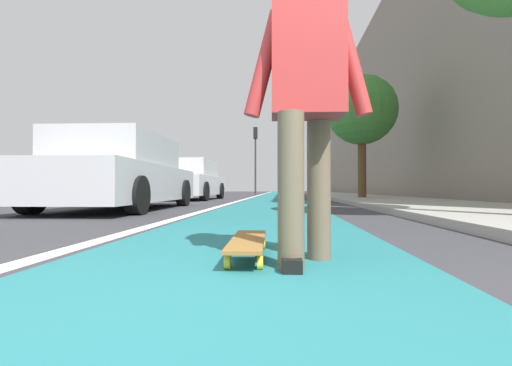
# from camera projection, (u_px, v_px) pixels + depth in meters

# --- Properties ---
(ground_plane) EXTENTS (80.00, 80.00, 0.00)m
(ground_plane) POSITION_uv_depth(u_px,v_px,m) (274.00, 202.00, 10.80)
(ground_plane) COLOR #38383D
(bike_lane_paint) EXTENTS (56.00, 2.12, 0.00)m
(bike_lane_paint) POSITION_uv_depth(u_px,v_px,m) (279.00, 194.00, 24.76)
(bike_lane_paint) COLOR #237075
(bike_lane_paint) RESTS_ON ground
(lane_stripe_white) EXTENTS (52.00, 0.16, 0.01)m
(lane_stripe_white) POSITION_uv_depth(u_px,v_px,m) (258.00, 195.00, 20.86)
(lane_stripe_white) COLOR silver
(lane_stripe_white) RESTS_ON ground
(sidewalk_curb) EXTENTS (52.00, 3.20, 0.10)m
(sidewalk_curb) POSITION_uv_depth(u_px,v_px,m) (344.00, 195.00, 18.51)
(sidewalk_curb) COLOR #9E9B93
(sidewalk_curb) RESTS_ON ground
(building_facade) EXTENTS (40.00, 1.20, 10.80)m
(building_facade) POSITION_uv_depth(u_px,v_px,m) (375.00, 113.00, 22.37)
(building_facade) COLOR gray
(building_facade) RESTS_ON ground
(skateboard) EXTENTS (0.85, 0.22, 0.11)m
(skateboard) POSITION_uv_depth(u_px,v_px,m) (248.00, 242.00, 2.07)
(skateboard) COLOR yellow
(skateboard) RESTS_ON ground
(skater_person) EXTENTS (0.47, 0.72, 1.64)m
(skater_person) POSITION_uv_depth(u_px,v_px,m) (307.00, 96.00, 1.91)
(skater_person) COLOR brown
(skater_person) RESTS_ON ground
(parked_car_near) EXTENTS (4.64, 2.08, 1.47)m
(parked_car_near) POSITION_uv_depth(u_px,v_px,m) (121.00, 174.00, 6.87)
(parked_car_near) COLOR #B7B7BC
(parked_car_near) RESTS_ON ground
(parked_car_mid) EXTENTS (4.29, 2.02, 1.49)m
(parked_car_mid) POSITION_uv_depth(u_px,v_px,m) (191.00, 181.00, 12.94)
(parked_car_mid) COLOR silver
(parked_car_mid) RESTS_ON ground
(traffic_light) EXTENTS (0.33, 0.28, 4.73)m
(traffic_light) POSITION_uv_depth(u_px,v_px,m) (255.00, 148.00, 23.98)
(traffic_light) COLOR #2D2D2D
(traffic_light) RESTS_ON ground
(street_tree_mid) EXTENTS (2.54, 2.54, 4.58)m
(street_tree_mid) POSITION_uv_depth(u_px,v_px,m) (362.00, 111.00, 12.56)
(street_tree_mid) COLOR brown
(street_tree_mid) RESTS_ON ground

